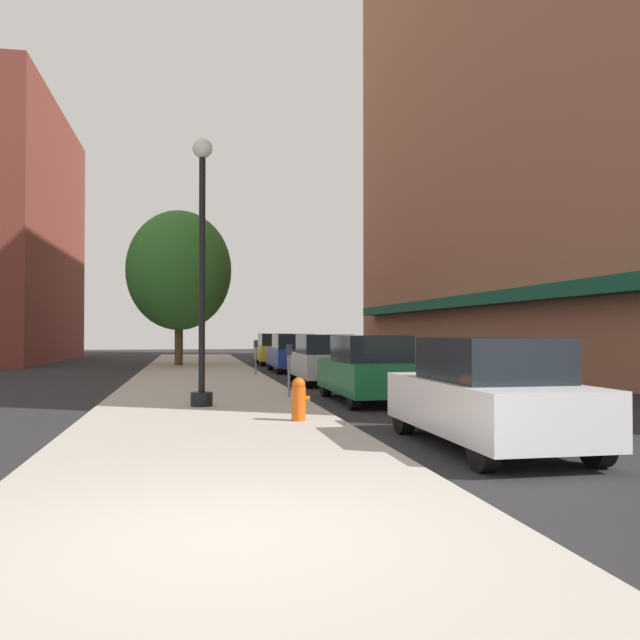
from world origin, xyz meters
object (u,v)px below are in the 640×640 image
Objects in this scene: car_white at (488,394)px; car_blue at (292,353)px; fire_hydrant at (299,399)px; car_green at (369,370)px; car_silver at (323,360)px; car_yellow at (274,349)px; parking_meter_near at (289,364)px; lamppost at (202,266)px; tree_near at (179,271)px; parking_meter_far at (256,353)px.

car_blue is at bearing 88.85° from car_white.
car_green is at bearing 58.96° from fire_hydrant.
car_silver and car_yellow have the same top height.
car_blue and car_yellow have the same top height.
parking_meter_near reaches higher than fire_hydrant.
lamppost is at bearing -142.39° from parking_meter_near.
car_green is (1.95, -0.47, -0.14)m from parking_meter_near.
car_green is at bearing -13.48° from parking_meter_near.
car_silver is 13.37m from car_yellow.
tree_near is 1.76× the size of car_blue.
tree_near reaches higher than parking_meter_far.
fire_hydrant is 3.68m from car_white.
fire_hydrant is 17.03m from car_blue.
car_green is (4.93, -17.34, -3.94)m from tree_near.
tree_near is at bearing 112.13° from car_silver.
tree_near is at bearing 109.96° from parking_meter_far.
lamppost reaches higher than car_green.
car_white is at bearing -91.32° from car_green.
car_green is at bearing -89.64° from car_blue.
car_green is 12.83m from car_blue.
car_silver is (1.95, 5.45, -0.14)m from parking_meter_near.
tree_near is 1.76× the size of car_yellow.
car_green is at bearing 16.34° from lamppost.
car_yellow is (0.00, 26.07, 0.00)m from car_white.
car_blue is at bearing 81.83° from fire_hydrant.
lamppost is 3.55m from parking_meter_near.
parking_meter_far is at bearing 100.72° from car_green.
fire_hydrant is 0.18× the size of car_yellow.
fire_hydrant is at bearing 130.07° from car_white.
car_green reaches higher than parking_meter_far.
parking_meter_near is at bearing -110.90° from car_silver.
car_blue is (0.00, 6.91, 0.00)m from car_silver.
parking_meter_far is 4.18m from car_blue.
parking_meter_far is at bearing 95.83° from car_white.
car_green is 19.29m from car_yellow.
fire_hydrant is 4.53m from parking_meter_near.
fire_hydrant is at bearing -104.90° from car_silver.
parking_meter_near is at bearing -98.60° from car_blue.
fire_hydrant is 0.60× the size of parking_meter_far.
car_silver is 1.00× the size of car_yellow.
car_yellow is (1.95, 18.82, -0.14)m from parking_meter_near.
lamppost is 18.63m from tree_near.
parking_meter_near is 18.92m from car_yellow.
tree_near reaches higher than fire_hydrant.
car_yellow reaches higher than fire_hydrant.
parking_meter_near is 0.17× the size of tree_near.
car_silver and car_blue have the same top height.
lamppost is at bearing -106.02° from car_blue.
car_white is at bearing -78.45° from tree_near.
tree_near reaches higher than car_silver.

